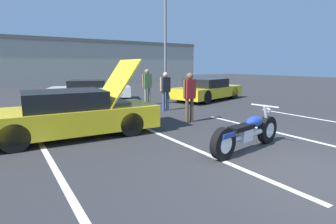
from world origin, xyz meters
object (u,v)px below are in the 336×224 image
(parked_car_right_row, at_px, (207,90))
(light_pole, at_px, (166,30))
(spectator_midground, at_px, (190,93))
(motorcycle, at_px, (247,133))
(show_car_hood_open, at_px, (73,114))
(parked_car_mid_row, at_px, (90,90))
(spectator_near_motorcycle, at_px, (166,88))
(spectator_by_show_car, at_px, (147,84))

(parked_car_right_row, bearing_deg, light_pole, 72.24)
(parked_car_right_row, relative_size, spectator_midground, 2.94)
(motorcycle, height_order, spectator_midground, spectator_midground)
(show_car_hood_open, xyz_separation_m, parked_car_mid_row, (2.62, 7.25, -0.07))
(light_pole, relative_size, motorcycle, 3.16)
(parked_car_mid_row, height_order, spectator_midground, spectator_midground)
(show_car_hood_open, bearing_deg, parked_car_right_row, 28.18)
(parked_car_right_row, bearing_deg, motorcycle, -141.10)
(motorcycle, distance_m, parked_car_mid_row, 10.67)
(parked_car_right_row, xyz_separation_m, spectator_near_motorcycle, (-3.81, -1.67, 0.39))
(light_pole, xyz_separation_m, spectator_near_motorcycle, (-3.97, -6.17, -3.31))
(motorcycle, relative_size, spectator_midground, 1.47)
(spectator_by_show_car, bearing_deg, show_car_hood_open, -138.39)
(parked_car_mid_row, bearing_deg, show_car_hood_open, -88.73)
(show_car_hood_open, relative_size, spectator_midground, 2.72)
(parked_car_mid_row, relative_size, spectator_near_motorcycle, 2.86)
(parked_car_right_row, distance_m, spectator_midground, 5.99)
(parked_car_right_row, xyz_separation_m, spectator_midground, (-4.38, -4.08, 0.42))
(show_car_hood_open, bearing_deg, parked_car_mid_row, 73.45)
(light_pole, height_order, show_car_hood_open, light_pole)
(light_pole, xyz_separation_m, spectator_midground, (-4.54, -8.57, -3.28))
(spectator_by_show_car, bearing_deg, parked_car_right_row, -2.77)
(spectator_midground, bearing_deg, spectator_by_show_car, 80.70)
(show_car_hood_open, bearing_deg, spectator_by_show_car, 44.97)
(parked_car_mid_row, distance_m, spectator_near_motorcycle, 5.45)
(spectator_by_show_car, bearing_deg, spectator_midground, -99.30)
(motorcycle, distance_m, parked_car_right_row, 8.80)
(light_pole, bearing_deg, spectator_near_motorcycle, -122.77)
(light_pole, xyz_separation_m, show_car_hood_open, (-8.26, -8.25, -3.66))
(motorcycle, height_order, spectator_near_motorcycle, spectator_near_motorcycle)
(motorcycle, bearing_deg, parked_car_right_row, 45.84)
(show_car_hood_open, height_order, spectator_near_motorcycle, show_car_hood_open)
(light_pole, relative_size, show_car_hood_open, 1.71)
(motorcycle, distance_m, spectator_midground, 3.22)
(show_car_hood_open, distance_m, spectator_near_motorcycle, 4.78)
(parked_car_mid_row, bearing_deg, light_pole, 31.17)
(parked_car_mid_row, relative_size, spectator_midground, 2.79)
(light_pole, xyz_separation_m, parked_car_right_row, (-0.17, -4.50, -3.70))
(show_car_hood_open, bearing_deg, motorcycle, -45.39)
(parked_car_right_row, height_order, spectator_near_motorcycle, spectator_near_motorcycle)
(parked_car_right_row, xyz_separation_m, parked_car_mid_row, (-5.47, 3.50, -0.03))
(spectator_midground, bearing_deg, parked_car_right_row, 42.96)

